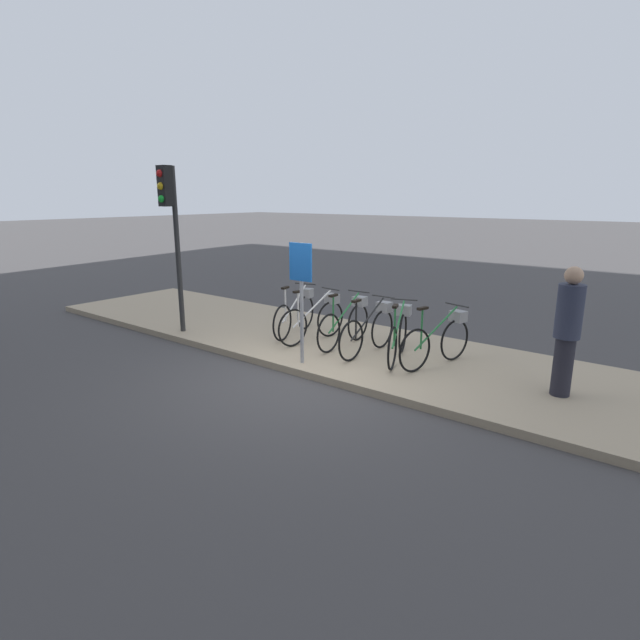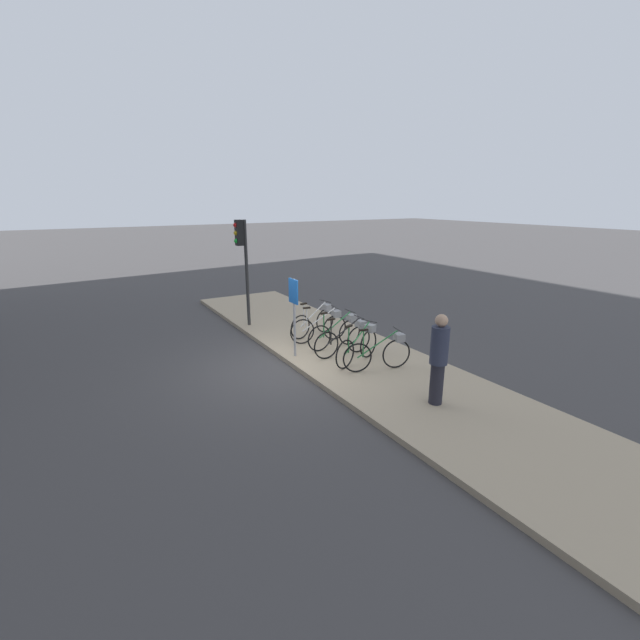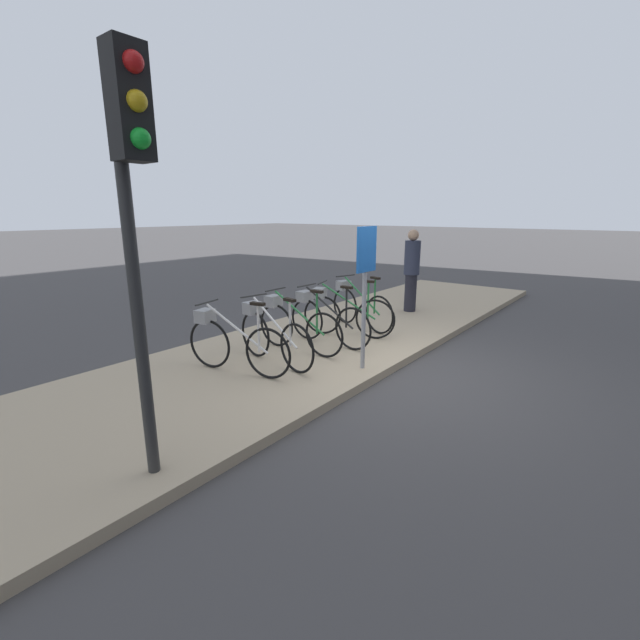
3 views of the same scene
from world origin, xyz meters
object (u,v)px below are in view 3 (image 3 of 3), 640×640
parked_bicycle_5 (358,304)px  sign_post (365,274)px  parked_bicycle_2 (295,323)px  parked_bicycle_1 (271,333)px  parked_bicycle_3 (325,317)px  parked_bicycle_0 (232,341)px  parked_bicycle_4 (343,311)px  traffic_light (132,185)px  pedestrian (412,269)px

parked_bicycle_5 → sign_post: bearing=-144.7°
parked_bicycle_2 → sign_post: sign_post is taller
parked_bicycle_1 → parked_bicycle_3: size_ratio=0.99×
parked_bicycle_5 → parked_bicycle_2: bearing=179.9°
parked_bicycle_0 → parked_bicycle_3: size_ratio=0.98×
parked_bicycle_1 → sign_post: size_ratio=0.84×
parked_bicycle_4 → traffic_light: 4.91m
parked_bicycle_2 → parked_bicycle_4: (1.15, -0.13, 0.00)m
parked_bicycle_5 → sign_post: sign_post is taller
parked_bicycle_0 → pedestrian: pedestrian is taller
parked_bicycle_2 → pedestrian: 3.74m
parked_bicycle_2 → parked_bicycle_3: 0.61m
parked_bicycle_1 → sign_post: (0.64, -1.18, 0.90)m
parked_bicycle_0 → parked_bicycle_5: same height
parked_bicycle_0 → sign_post: sign_post is taller
parked_bicycle_3 → pedestrian: size_ratio=0.93×
sign_post → traffic_light: bearing=-179.0°
parked_bicycle_4 → sign_post: bearing=-134.7°
parked_bicycle_5 → parked_bicycle_0: bearing=179.2°
pedestrian → sign_post: (-3.70, -1.14, 0.40)m
parked_bicycle_2 → parked_bicycle_3: (0.60, -0.14, 0.00)m
parked_bicycle_4 → parked_bicycle_5: 0.68m
pedestrian → parked_bicycle_0: bearing=177.8°
parked_bicycle_0 → parked_bicycle_1: 0.62m
parked_bicycle_0 → parked_bicycle_2: same height
parked_bicycle_2 → pedestrian: (3.70, -0.15, 0.50)m
parked_bicycle_1 → traffic_light: bearing=-154.3°
sign_post → parked_bicycle_0: bearing=133.0°
parked_bicycle_2 → parked_bicycle_4: same height
sign_post → parked_bicycle_2: bearing=89.9°
pedestrian → parked_bicycle_3: bearing=179.8°
parked_bicycle_2 → parked_bicycle_3: bearing=-13.3°
parked_bicycle_4 → traffic_light: (-4.36, -1.22, 1.89)m
parked_bicycle_1 → parked_bicycle_5: 2.47m
parked_bicycle_2 → parked_bicycle_5: 1.82m
traffic_light → parked_bicycle_2: bearing=22.7°
parked_bicycle_4 → parked_bicycle_5: same height
parked_bicycle_4 → parked_bicycle_0: bearing=176.0°
parked_bicycle_1 → pedestrian: size_ratio=0.93×
parked_bicycle_0 → parked_bicycle_3: (1.84, -0.18, 0.00)m
parked_bicycle_1 → parked_bicycle_4: bearing=-0.6°
parked_bicycle_0 → pedestrian: size_ratio=0.91×
parked_bicycle_1 → pedestrian: bearing=-0.5°
parked_bicycle_4 → parked_bicycle_1: bearing=179.4°
parked_bicycle_3 → parked_bicycle_5: size_ratio=1.03×
parked_bicycle_2 → traffic_light: 3.96m
parked_bicycle_0 → traffic_light: 3.06m
parked_bicycle_1 → pedestrian: 4.37m
sign_post → pedestrian: bearing=17.1°
parked_bicycle_0 → traffic_light: (-1.97, -1.39, 1.89)m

